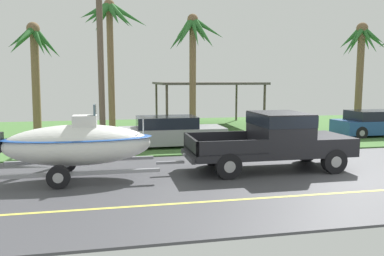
# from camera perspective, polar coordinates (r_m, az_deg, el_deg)

# --- Properties ---
(ground) EXTENTS (36.00, 22.00, 0.11)m
(ground) POSITION_cam_1_polar(r_m,az_deg,el_deg) (20.54, 7.97, -1.31)
(ground) COLOR #424247
(pickup_truck_towing) EXTENTS (5.62, 2.16, 1.92)m
(pickup_truck_towing) POSITION_cam_1_polar(r_m,az_deg,el_deg) (13.22, 12.70, -1.45)
(pickup_truck_towing) COLOR black
(pickup_truck_towing) RESTS_ON ground
(boat_on_trailer) EXTENTS (5.74, 2.18, 2.27)m
(boat_on_trailer) POSITION_cam_1_polar(r_m,az_deg,el_deg) (12.11, -16.64, -2.37)
(boat_on_trailer) COLOR gray
(boat_on_trailer) RESTS_ON ground
(parked_sedan_near) EXTENTS (4.43, 1.91, 1.38)m
(parked_sedan_near) POSITION_cam_1_polar(r_m,az_deg,el_deg) (22.66, 25.59, 0.58)
(parked_sedan_near) COLOR #234C89
(parked_sedan_near) RESTS_ON ground
(parked_sedan_far) EXTENTS (4.69, 1.92, 1.38)m
(parked_sedan_far) POSITION_cam_1_polar(r_m,az_deg,el_deg) (17.20, -3.20, -0.61)
(parked_sedan_far) COLOR #99999E
(parked_sedan_far) RESTS_ON ground
(carport_awning) EXTENTS (6.30, 5.78, 2.84)m
(carport_awning) POSITION_cam_1_polar(r_m,az_deg,el_deg) (24.61, 2.12, 6.52)
(carport_awning) COLOR #4C4238
(carport_awning) RESTS_ON ground
(palm_tree_near_left) EXTENTS (3.13, 3.92, 6.02)m
(palm_tree_near_left) POSITION_cam_1_polar(r_m,az_deg,el_deg) (22.43, -22.42, 10.26)
(palm_tree_near_left) COLOR brown
(palm_tree_near_left) RESTS_ON ground
(palm_tree_near_right) EXTENTS (3.04, 2.74, 6.33)m
(palm_tree_near_right) POSITION_cam_1_polar(r_m,az_deg,el_deg) (20.11, 0.08, 12.59)
(palm_tree_near_right) COLOR brown
(palm_tree_near_right) RESTS_ON ground
(palm_tree_far_left) EXTENTS (3.14, 2.87, 6.40)m
(palm_tree_far_left) POSITION_cam_1_polar(r_m,az_deg,el_deg) (25.73, 23.82, 10.42)
(palm_tree_far_left) COLOR brown
(palm_tree_far_left) RESTS_ON ground
(palm_tree_far_right) EXTENTS (3.30, 2.87, 6.78)m
(palm_tree_far_right) POSITION_cam_1_polar(r_m,az_deg,el_deg) (19.24, -12.09, 14.28)
(palm_tree_far_right) COLOR brown
(palm_tree_far_right) RESTS_ON ground
(utility_pole) EXTENTS (0.24, 1.80, 8.65)m
(utility_pole) POSITION_cam_1_polar(r_m,az_deg,el_deg) (15.73, -13.47, 12.38)
(utility_pole) COLOR brown
(utility_pole) RESTS_ON ground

